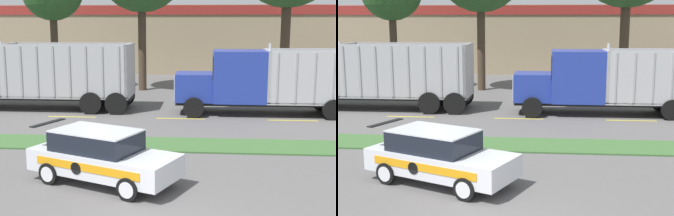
{
  "view_description": "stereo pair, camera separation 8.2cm",
  "coord_description": "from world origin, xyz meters",
  "views": [
    {
      "loc": [
        1.12,
        -9.22,
        4.67
      ],
      "look_at": [
        -0.31,
        8.39,
        1.39
      ],
      "focal_mm": 50.0,
      "sensor_mm": 36.0,
      "label": 1
    },
    {
      "loc": [
        1.21,
        -9.22,
        4.67
      ],
      "look_at": [
        -0.31,
        8.39,
        1.39
      ],
      "focal_mm": 50.0,
      "sensor_mm": 36.0,
      "label": 2
    }
  ],
  "objects": [
    {
      "name": "centre_line_4",
      "position": [
        -0.08,
        13.07,
        0.0
      ],
      "size": [
        2.4,
        0.14,
        0.01
      ],
      "primitive_type": "cube",
      "color": "yellow",
      "rests_on": "ground_plane"
    },
    {
      "name": "grass_verge",
      "position": [
        0.0,
        8.04,
        0.03
      ],
      "size": [
        120.0,
        2.07,
        0.06
      ],
      "primitive_type": "cube",
      "color": "#3D6633",
      "rests_on": "ground_plane"
    },
    {
      "name": "store_building_backdrop",
      "position": [
        -1.52,
        38.14,
        3.05
      ],
      "size": [
        36.91,
        12.1,
        6.1
      ],
      "color": "#9E896B",
      "rests_on": "ground_plane"
    },
    {
      "name": "rally_car",
      "position": [
        -1.86,
        3.71,
        0.81
      ],
      "size": [
        4.74,
        3.38,
        1.6
      ],
      "color": "silver",
      "rests_on": "ground_plane"
    },
    {
      "name": "centre_line_5",
      "position": [
        5.32,
        13.07,
        0.0
      ],
      "size": [
        2.4,
        0.14,
        0.01
      ],
      "primitive_type": "cube",
      "color": "yellow",
      "rests_on": "ground_plane"
    },
    {
      "name": "centre_line_3",
      "position": [
        -5.48,
        13.07,
        0.0
      ],
      "size": [
        2.4,
        0.14,
        0.01
      ],
      "primitive_type": "cube",
      "color": "yellow",
      "rests_on": "ground_plane"
    },
    {
      "name": "dump_truck_trail",
      "position": [
        3.94,
        14.52,
        1.63
      ],
      "size": [
        10.65,
        2.64,
        3.64
      ],
      "color": "black",
      "rests_on": "ground_plane"
    }
  ]
}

